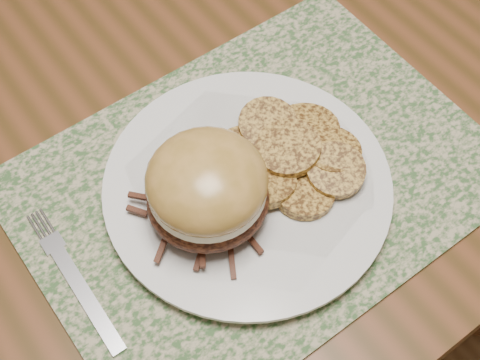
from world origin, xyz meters
The scene contains 5 objects.
placemat centered at (0.24, -0.22, 0.75)m, with size 0.45×0.33×0.00m, color #33532A.
dinner_plate centered at (0.23, -0.22, 0.76)m, with size 0.26×0.26×0.02m, color silver.
pork_sandwich centered at (0.18, -0.23, 0.81)m, with size 0.14×0.14×0.08m.
roasted_potatoes centered at (0.28, -0.23, 0.78)m, with size 0.16×0.15×0.03m.
fork centered at (0.05, -0.20, 0.76)m, with size 0.02×0.17×0.00m.
Camera 1 is at (0.03, -0.49, 1.31)m, focal length 50.00 mm.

